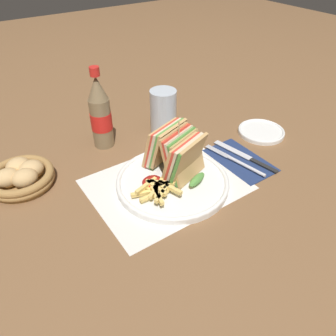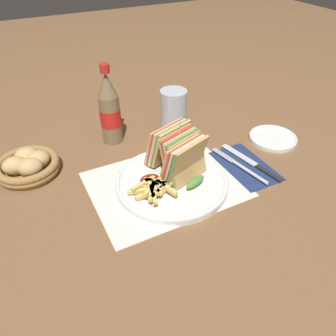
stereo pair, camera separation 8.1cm
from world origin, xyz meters
name	(u,v)px [view 1 (the left image)]	position (x,y,z in m)	size (l,w,h in m)	color
ground_plane	(170,192)	(0.00, 0.00, 0.00)	(4.00, 4.00, 0.00)	brown
placemat	(166,184)	(0.01, 0.03, 0.00)	(0.37, 0.29, 0.00)	silver
plate_main	(173,181)	(0.02, 0.02, 0.01)	(0.28, 0.28, 0.02)	white
club_sandwich	(177,153)	(0.05, 0.04, 0.07)	(0.13, 0.19, 0.15)	tan
fries_pile	(157,189)	(-0.04, 0.00, 0.03)	(0.12, 0.10, 0.02)	#E5C166
ketchup_blob	(152,181)	(-0.03, 0.03, 0.03)	(0.05, 0.04, 0.02)	maroon
napkin	(239,159)	(0.23, 0.00, 0.00)	(0.11, 0.19, 0.00)	navy
fork	(240,163)	(0.22, -0.02, 0.01)	(0.05, 0.19, 0.01)	silver
knife	(245,156)	(0.25, 0.00, 0.01)	(0.05, 0.21, 0.00)	black
coke_bottle_near	(100,114)	(-0.04, 0.29, 0.10)	(0.06, 0.06, 0.23)	#7A6647
glass_near	(163,115)	(0.15, 0.25, 0.06)	(0.08, 0.08, 0.14)	silver
bread_basket	(21,176)	(-0.29, 0.24, 0.02)	(0.16, 0.16, 0.06)	olive
side_saucer	(261,131)	(0.39, 0.07, 0.01)	(0.14, 0.14, 0.01)	white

